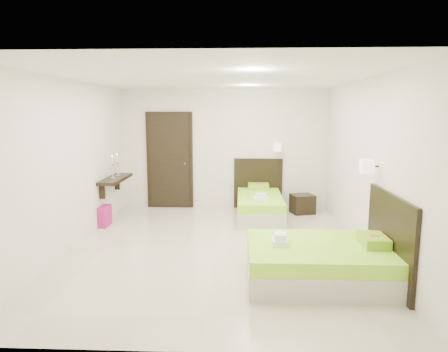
{
  "coord_description": "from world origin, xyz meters",
  "views": [
    {
      "loc": [
        0.36,
        -5.98,
        2.11
      ],
      "look_at": [
        0.1,
        0.3,
        1.1
      ],
      "focal_mm": 32.0,
      "sensor_mm": 36.0,
      "label": 1
    }
  ],
  "objects_px": {
    "bed_double": "(324,260)",
    "nightstand": "(302,204)",
    "bed_single": "(260,204)",
    "ottoman": "(99,216)"
  },
  "relations": [
    {
      "from": "bed_double",
      "to": "nightstand",
      "type": "distance_m",
      "value": 3.42
    },
    {
      "from": "bed_single",
      "to": "nightstand",
      "type": "distance_m",
      "value": 0.98
    },
    {
      "from": "nightstand",
      "to": "ottoman",
      "type": "relative_size",
      "value": 1.18
    },
    {
      "from": "bed_double",
      "to": "bed_single",
      "type": "bearing_deg",
      "value": 102.36
    },
    {
      "from": "bed_double",
      "to": "ottoman",
      "type": "bearing_deg",
      "value": 148.33
    },
    {
      "from": "ottoman",
      "to": "bed_single",
      "type": "bearing_deg",
      "value": 14.39
    },
    {
      "from": "bed_double",
      "to": "ottoman",
      "type": "height_order",
      "value": "bed_double"
    },
    {
      "from": "bed_single",
      "to": "bed_double",
      "type": "bearing_deg",
      "value": -77.64
    },
    {
      "from": "bed_single",
      "to": "ottoman",
      "type": "height_order",
      "value": "bed_single"
    },
    {
      "from": "nightstand",
      "to": "bed_single",
      "type": "bearing_deg",
      "value": -175.36
    }
  ]
}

